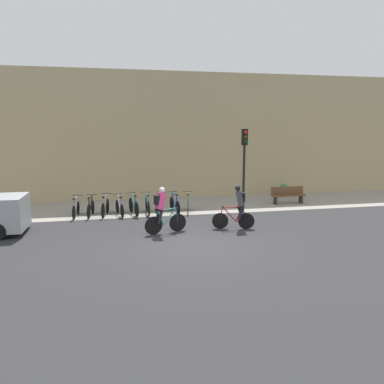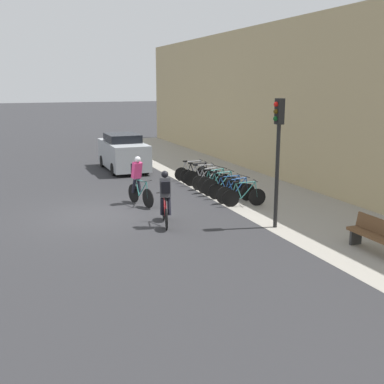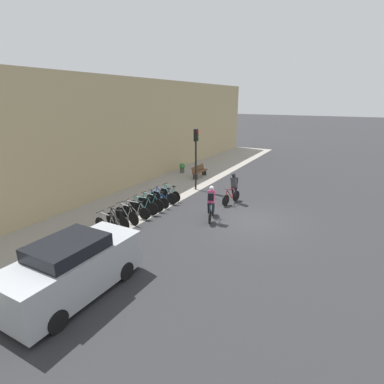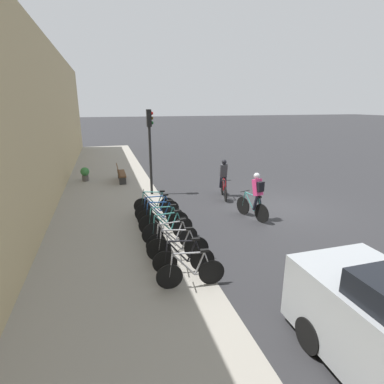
# 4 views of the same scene
# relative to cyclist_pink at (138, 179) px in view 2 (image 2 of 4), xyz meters

# --- Properties ---
(ground) EXTENTS (200.00, 200.00, 0.00)m
(ground) POSITION_rel_cyclist_pink_xyz_m (0.92, -1.66, -0.95)
(ground) COLOR #2B2B2D
(kerb_strip) EXTENTS (44.00, 4.50, 0.01)m
(kerb_strip) POSITION_rel_cyclist_pink_xyz_m (0.92, 5.09, -0.94)
(kerb_strip) COLOR gray
(kerb_strip) RESTS_ON ground
(building_facade) EXTENTS (44.00, 0.60, 7.11)m
(building_facade) POSITION_rel_cyclist_pink_xyz_m (0.92, 7.64, 2.61)
(building_facade) COLOR tan
(building_facade) RESTS_ON ground
(cyclist_pink) EXTENTS (1.65, 0.61, 1.79)m
(cyclist_pink) POSITION_rel_cyclist_pink_xyz_m (0.00, 0.00, 0.00)
(cyclist_pink) COLOR black
(cyclist_pink) RESTS_ON ground
(cyclist_grey) EXTENTS (1.65, 0.58, 1.76)m
(cyclist_grey) POSITION_rel_cyclist_pink_xyz_m (3.03, 0.04, 0.00)
(cyclist_grey) COLOR black
(cyclist_grey) RESTS_ON ground
(parked_bike_0) EXTENTS (0.46, 1.63, 0.95)m
(parked_bike_0) POSITION_rel_cyclist_pink_xyz_m (-3.47, 3.48, -0.56)
(parked_bike_0) COLOR black
(parked_bike_0) RESTS_ON ground
(parked_bike_1) EXTENTS (0.46, 1.59, 0.95)m
(parked_bike_1) POSITION_rel_cyclist_pink_xyz_m (-2.82, 3.49, -0.56)
(parked_bike_1) COLOR black
(parked_bike_1) RESTS_ON ground
(parked_bike_2) EXTENTS (0.47, 1.69, 0.98)m
(parked_bike_2) POSITION_rel_cyclist_pink_xyz_m (-2.18, 3.49, -0.54)
(parked_bike_2) COLOR black
(parked_bike_2) RESTS_ON ground
(parked_bike_3) EXTENTS (0.50, 1.63, 0.94)m
(parked_bike_3) POSITION_rel_cyclist_pink_xyz_m (-1.53, 3.48, -0.56)
(parked_bike_3) COLOR black
(parked_bike_3) RESTS_ON ground
(parked_bike_4) EXTENTS (0.50, 1.70, 0.98)m
(parked_bike_4) POSITION_rel_cyclist_pink_xyz_m (-0.88, 3.49, -0.53)
(parked_bike_4) COLOR black
(parked_bike_4) RESTS_ON ground
(parked_bike_5) EXTENTS (0.46, 1.70, 0.98)m
(parked_bike_5) POSITION_rel_cyclist_pink_xyz_m (-0.24, 3.49, -0.54)
(parked_bike_5) COLOR black
(parked_bike_5) RESTS_ON ground
(parked_bike_6) EXTENTS (0.46, 1.64, 0.95)m
(parked_bike_6) POSITION_rel_cyclist_pink_xyz_m (0.41, 3.48, -0.56)
(parked_bike_6) COLOR black
(parked_bike_6) RESTS_ON ground
(parked_bike_7) EXTENTS (0.46, 1.71, 0.96)m
(parked_bike_7) POSITION_rel_cyclist_pink_xyz_m (1.06, 3.48, -0.55)
(parked_bike_7) COLOR black
(parked_bike_7) RESTS_ON ground
(parked_bike_8) EXTENTS (0.49, 1.60, 0.95)m
(parked_bike_8) POSITION_rel_cyclist_pink_xyz_m (1.70, 3.48, -0.56)
(parked_bike_8) COLOR black
(parked_bike_8) RESTS_ON ground
(traffic_light_pole) EXTENTS (0.26, 0.30, 3.95)m
(traffic_light_pole) POSITION_rel_cyclist_pink_xyz_m (4.37, 3.17, 1.77)
(traffic_light_pole) COLOR black
(traffic_light_pole) RESTS_ON ground
(bench) EXTENTS (1.83, 0.44, 0.89)m
(bench) POSITION_rel_cyclist_pink_xyz_m (7.35, 4.46, -0.47)
(bench) COLOR brown
(bench) RESTS_ON ground
(parked_car) EXTENTS (4.30, 1.84, 1.85)m
(parked_car) POSITION_rel_cyclist_pink_xyz_m (-7.24, 1.20, -0.05)
(parked_car) COLOR #9EA3A8
(parked_car) RESTS_ON ground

